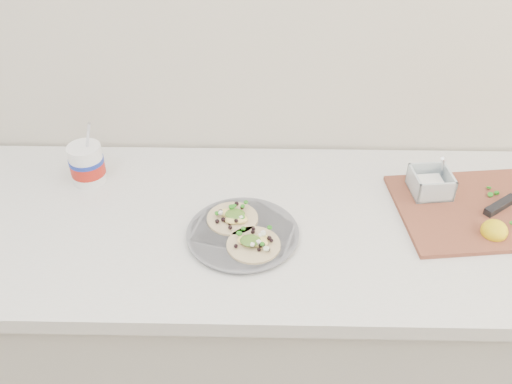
{
  "coord_description": "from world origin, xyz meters",
  "views": [
    {
      "loc": [
        0.27,
        0.32,
        1.82
      ],
      "look_at": [
        0.25,
        1.45,
        0.96
      ],
      "focal_mm": 40.0,
      "sensor_mm": 36.0,
      "label": 1
    }
  ],
  "objects": [
    {
      "name": "cutboard",
      "position": [
        0.83,
        1.47,
        0.92
      ],
      "size": [
        0.49,
        0.37,
        0.07
      ],
      "rotation": [
        0.0,
        0.0,
        0.11
      ],
      "color": "brown",
      "rests_on": "counter"
    },
    {
      "name": "counter",
      "position": [
        0.0,
        1.43,
        0.45
      ],
      "size": [
        2.44,
        0.66,
        0.9
      ],
      "color": "beige",
      "rests_on": "ground"
    },
    {
      "name": "tub",
      "position": [
        -0.21,
        1.57,
        0.97
      ],
      "size": [
        0.09,
        0.09,
        0.21
      ],
      "rotation": [
        0.0,
        0.0,
        -0.41
      ],
      "color": "white",
      "rests_on": "counter"
    },
    {
      "name": "taco_plate",
      "position": [
        0.22,
        1.35,
        0.92
      ],
      "size": [
        0.27,
        0.27,
        0.04
      ],
      "rotation": [
        0.0,
        0.0,
        0.25
      ],
      "color": "slate",
      "rests_on": "counter"
    }
  ]
}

